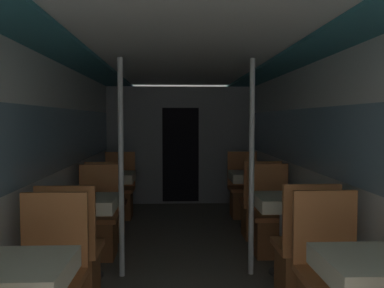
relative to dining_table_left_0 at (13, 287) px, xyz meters
The scene contains 20 objects.
wall_left 2.09m from the dining_table_left_0, 100.31° to the left, with size 0.05×8.53×2.07m.
wall_right 3.06m from the dining_table_left_0, 41.45° to the left, with size 0.05×8.53×2.07m.
ceiling_panel 2.67m from the dining_table_left_0, 64.58° to the left, with size 2.64×8.53×0.07m.
bulkhead_far 5.46m from the dining_table_left_0, 79.92° to the left, with size 2.59×0.09×2.07m.
dining_table_left_0 is the anchor object (origin of this frame).
dining_table_left_1 1.84m from the dining_table_left_0, 90.00° to the left, with size 0.57×0.57×0.76m.
chair_left_near_1 1.29m from the dining_table_left_0, 90.00° to the left, with size 0.46×0.46×0.99m.
chair_left_far_1 2.45m from the dining_table_left_0, 90.00° to the left, with size 0.46×0.46×0.99m.
support_pole_left_1 1.91m from the dining_table_left_0, 79.74° to the left, with size 0.05×0.05×2.07m.
dining_table_left_2 3.67m from the dining_table_left_0, 90.00° to the left, with size 0.57×0.57×0.76m.
chair_left_near_2 3.10m from the dining_table_left_0, 90.00° to the left, with size 0.46×0.46×0.99m.
chair_left_far_2 4.28m from the dining_table_left_0, 90.00° to the left, with size 0.46×0.46×0.99m.
dining_table_right_0 1.91m from the dining_table_left_0, ahead, with size 0.57×0.57×0.76m.
dining_table_right_1 2.65m from the dining_table_left_0, 43.95° to the left, with size 0.57×0.57×0.76m.
chair_right_near_1 2.30m from the dining_table_left_0, 33.16° to the left, with size 0.46×0.46×0.99m.
chair_right_far_1 3.11m from the dining_table_left_0, 51.88° to the left, with size 0.46×0.46×0.99m.
support_pole_right_1 2.45m from the dining_table_left_0, 49.42° to the left, with size 0.05×0.05×2.07m.
dining_table_right_2 4.14m from the dining_table_left_0, 62.58° to the left, with size 0.57×0.57×0.76m.
chair_right_near_2 3.64m from the dining_table_left_0, 58.27° to the left, with size 0.46×0.46×0.99m.
chair_right_far_2 4.69m from the dining_table_left_0, 65.93° to the left, with size 0.46×0.46×0.99m.
Camera 1 is at (-0.13, -1.33, 1.49)m, focal length 40.00 mm.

